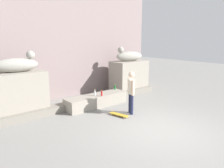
# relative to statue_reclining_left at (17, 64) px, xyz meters

# --- Properties ---
(ground_plane) EXTENTS (40.00, 40.00, 0.00)m
(ground_plane) POSITION_rel_statue_reclining_left_xyz_m (2.92, -4.42, -1.98)
(ground_plane) COLOR gray
(facade_wall) EXTENTS (10.32, 0.60, 5.91)m
(facade_wall) POSITION_rel_statue_reclining_left_xyz_m (2.92, 1.48, 0.98)
(facade_wall) COLOR gray
(facade_wall) RESTS_ON ground_plane
(pedestal_left) EXTENTS (2.02, 1.10, 1.69)m
(pedestal_left) POSITION_rel_statue_reclining_left_xyz_m (-0.04, 0.01, -1.13)
(pedestal_left) COLOR gray
(pedestal_left) RESTS_ON ground_plane
(pedestal_right) EXTENTS (2.02, 1.10, 1.69)m
(pedestal_right) POSITION_rel_statue_reclining_left_xyz_m (5.87, 0.01, -1.13)
(pedestal_right) COLOR gray
(pedestal_right) RESTS_ON ground_plane
(statue_reclining_left) EXTENTS (1.67, 0.81, 0.78)m
(statue_reclining_left) POSITION_rel_statue_reclining_left_xyz_m (0.00, 0.00, 0.00)
(statue_reclining_left) COLOR #9D9B8F
(statue_reclining_left) RESTS_ON pedestal_left
(statue_reclining_right) EXTENTS (1.68, 0.86, 0.78)m
(statue_reclining_right) POSITION_rel_statue_reclining_left_xyz_m (5.83, 0.01, 0.00)
(statue_reclining_right) COLOR #9D9B8F
(statue_reclining_right) RESTS_ON pedestal_right
(ledge_block) EXTENTS (2.88, 0.74, 0.51)m
(ledge_block) POSITION_rel_statue_reclining_left_xyz_m (2.92, -0.98, -1.72)
(ledge_block) COLOR gray
(ledge_block) RESTS_ON ground_plane
(skater) EXTENTS (0.35, 0.48, 1.67)m
(skater) POSITION_rel_statue_reclining_left_xyz_m (3.38, -2.62, -1.05)
(skater) COLOR #1E233F
(skater) RESTS_ON ground_plane
(skateboard) EXTENTS (0.35, 0.82, 0.08)m
(skateboard) POSITION_rel_statue_reclining_left_xyz_m (2.82, -2.55, -1.91)
(skateboard) COLOR gold
(skateboard) RESTS_ON ground_plane
(bottle_red) EXTENTS (0.07, 0.07, 0.26)m
(bottle_red) POSITION_rel_statue_reclining_left_xyz_m (2.98, -1.27, -1.36)
(bottle_red) COLOR red
(bottle_red) RESTS_ON ledge_block
(bottle_green) EXTENTS (0.07, 0.07, 0.26)m
(bottle_green) POSITION_rel_statue_reclining_left_xyz_m (4.18, -0.75, -1.36)
(bottle_green) COLOR #1E722D
(bottle_green) RESTS_ON ledge_block
(bottle_clear) EXTENTS (0.06, 0.06, 0.29)m
(bottle_clear) POSITION_rel_statue_reclining_left_xyz_m (2.78, -1.05, -1.35)
(bottle_clear) COLOR silver
(bottle_clear) RESTS_ON ledge_block
(stair_step) EXTENTS (7.92, 0.50, 0.28)m
(stair_step) POSITION_rel_statue_reclining_left_xyz_m (2.92, -0.56, -1.84)
(stair_step) COLOR gray
(stair_step) RESTS_ON ground_plane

